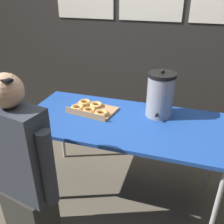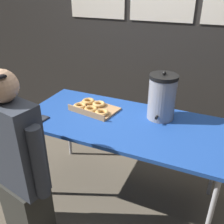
{
  "view_description": "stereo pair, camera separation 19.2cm",
  "coord_description": "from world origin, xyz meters",
  "px_view_note": "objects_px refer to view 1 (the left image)",
  "views": [
    {
      "loc": [
        0.43,
        -1.62,
        1.7
      ],
      "look_at": [
        -0.08,
        0.0,
        0.81
      ],
      "focal_mm": 40.0,
      "sensor_mm": 36.0,
      "label": 1
    },
    {
      "loc": [
        0.61,
        -1.56,
        1.7
      ],
      "look_at": [
        -0.08,
        0.0,
        0.81
      ],
      "focal_mm": 40.0,
      "sensor_mm": 36.0,
      "label": 2
    }
  ],
  "objects_px": {
    "cell_phone": "(38,124)",
    "person_seated": "(24,174)",
    "coffee_urn": "(160,95)",
    "donut_box": "(91,109)"
  },
  "relations": [
    {
      "from": "donut_box",
      "to": "person_seated",
      "type": "bearing_deg",
      "value": -95.52
    },
    {
      "from": "coffee_urn",
      "to": "person_seated",
      "type": "relative_size",
      "value": 0.29
    },
    {
      "from": "donut_box",
      "to": "cell_phone",
      "type": "xyz_separation_m",
      "value": [
        -0.29,
        -0.33,
        -0.01
      ]
    },
    {
      "from": "coffee_urn",
      "to": "cell_phone",
      "type": "bearing_deg",
      "value": -152.47
    },
    {
      "from": "coffee_urn",
      "to": "person_seated",
      "type": "bearing_deg",
      "value": -132.04
    },
    {
      "from": "donut_box",
      "to": "person_seated",
      "type": "distance_m",
      "value": 0.75
    },
    {
      "from": "coffee_urn",
      "to": "person_seated",
      "type": "distance_m",
      "value": 1.13
    },
    {
      "from": "donut_box",
      "to": "cell_phone",
      "type": "distance_m",
      "value": 0.44
    },
    {
      "from": "coffee_urn",
      "to": "person_seated",
      "type": "xyz_separation_m",
      "value": [
        -0.73,
        -0.81,
        -0.31
      ]
    },
    {
      "from": "cell_phone",
      "to": "person_seated",
      "type": "bearing_deg",
      "value": -68.99
    }
  ]
}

